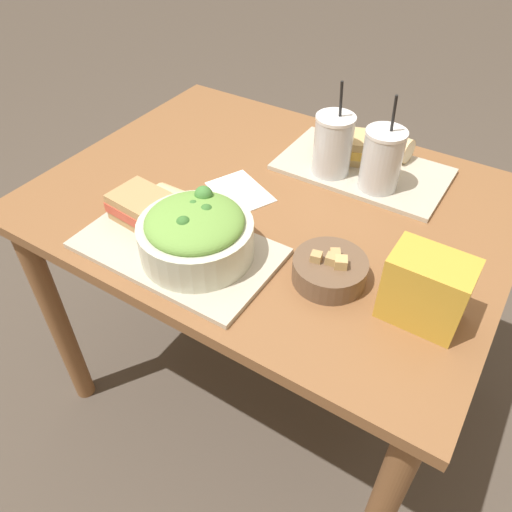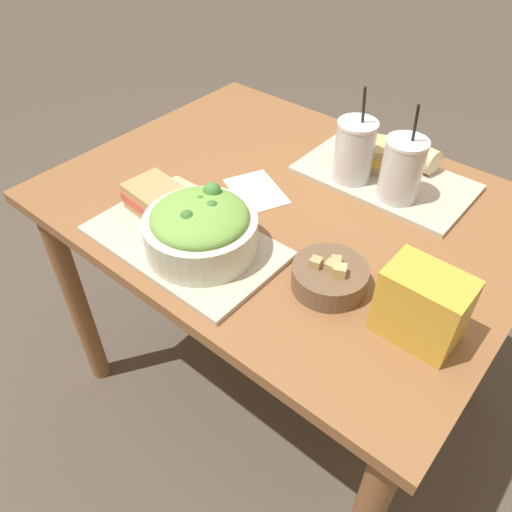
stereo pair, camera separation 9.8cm
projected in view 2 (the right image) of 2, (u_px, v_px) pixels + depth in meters
The scene contains 14 objects.
ground_plane at pixel (278, 381), 1.74m from camera, with size 12.00×12.00×0.00m, color #4C4238.
dining_table at pixel (285, 237), 1.30m from camera, with size 1.12×0.86×0.78m.
tray_near at pixel (184, 241), 1.09m from camera, with size 0.43×0.25×0.01m.
tray_far at pixel (385, 178), 1.28m from camera, with size 0.43×0.25×0.01m.
salad_bowl at pixel (201, 228), 1.03m from camera, with size 0.24×0.24×0.13m.
soup_bowl at pixel (330, 276), 0.98m from camera, with size 0.15×0.15×0.07m.
sandwich_near at pixel (155, 198), 1.15m from camera, with size 0.14×0.12×0.06m.
baguette_near at pixel (193, 199), 1.14m from camera, with size 0.12×0.07×0.06m.
sandwich_far at pixel (368, 153), 1.30m from camera, with size 0.16×0.14×0.06m.
baguette_far at pixel (422, 158), 1.28m from camera, with size 0.09×0.08×0.06m.
drink_cup_dark at pixel (354, 153), 1.22m from camera, with size 0.10×0.10×0.24m.
drink_cup_red at pixel (401, 171), 1.16m from camera, with size 0.10×0.10×0.24m.
chip_bag at pixel (422, 306), 0.86m from camera, with size 0.15×0.10×0.14m.
napkin_folded at pixel (256, 191), 1.24m from camera, with size 0.20×0.17×0.00m.
Camera 2 is at (0.58, -0.81, 1.50)m, focal length 35.00 mm.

